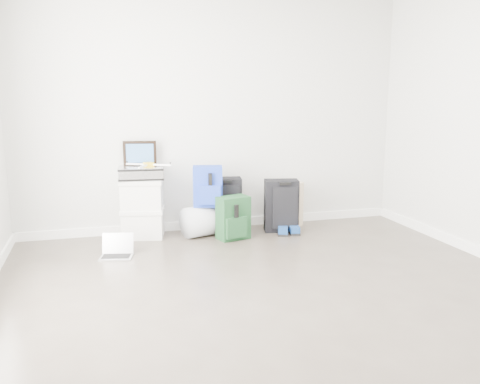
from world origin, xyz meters
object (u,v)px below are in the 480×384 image
object	(u,v)px
boxes_stack	(143,208)
duffel_bag	(208,220)
briefcase	(141,173)
carry_on	(282,206)
large_suitcase	(224,205)
laptop	(117,251)

from	to	relation	value
boxes_stack	duffel_bag	distance (m)	0.74
briefcase	carry_on	bearing A→B (deg)	-1.06
duffel_bag	boxes_stack	bearing A→B (deg)	153.46
boxes_stack	large_suitcase	distance (m)	0.93
boxes_stack	duffel_bag	xyz separation A→B (m)	(0.71, -0.13, -0.16)
duffel_bag	laptop	xyz separation A→B (m)	(-1.03, -0.51, -0.12)
carry_on	briefcase	bearing A→B (deg)	-174.51
duffel_bag	large_suitcase	size ratio (longest dim) A/B	0.88
laptop	duffel_bag	bearing A→B (deg)	39.89
duffel_bag	carry_on	distance (m)	0.87
duffel_bag	carry_on	size ratio (longest dim) A/B	0.92
large_suitcase	duffel_bag	bearing A→B (deg)	-143.38
large_suitcase	carry_on	world-z (taller)	large_suitcase
laptop	briefcase	bearing A→B (deg)	76.95
briefcase	carry_on	xyz separation A→B (m)	(1.57, -0.19, -0.42)
boxes_stack	briefcase	world-z (taller)	briefcase
carry_on	duffel_bag	bearing A→B (deg)	-171.97
briefcase	carry_on	distance (m)	1.64
briefcase	large_suitcase	world-z (taller)	briefcase
laptop	boxes_stack	bearing A→B (deg)	76.95
briefcase	large_suitcase	bearing A→B (deg)	5.00
carry_on	laptop	size ratio (longest dim) A/B	1.72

